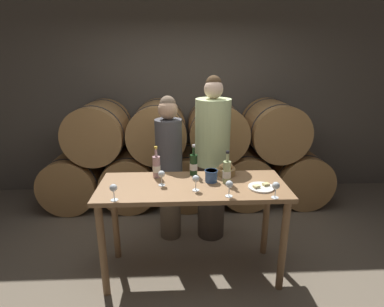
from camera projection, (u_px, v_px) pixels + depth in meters
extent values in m
plane|color=#726654|center=(193.00, 271.00, 2.95)|extent=(10.00, 10.00, 0.00)
cube|color=#60594F|center=(186.00, 86.00, 4.42)|extent=(10.00, 0.12, 3.20)
cylinder|color=#A87A47|center=(75.00, 178.00, 4.21)|extent=(0.75, 0.86, 0.75)
cylinder|color=#2D2D33|center=(68.00, 186.00, 3.95)|extent=(0.77, 0.02, 0.77)
cylinder|color=#2D2D33|center=(81.00, 171.00, 4.47)|extent=(0.77, 0.02, 0.77)
cylinder|color=#A87A47|center=(132.00, 177.00, 4.24)|extent=(0.75, 0.86, 0.75)
cylinder|color=#2D2D33|center=(129.00, 185.00, 3.98)|extent=(0.77, 0.02, 0.77)
cylinder|color=#2D2D33|center=(135.00, 170.00, 4.50)|extent=(0.77, 0.02, 0.77)
cylinder|color=#A87A47|center=(188.00, 176.00, 4.27)|extent=(0.75, 0.86, 0.75)
cylinder|color=#2D2D33|center=(188.00, 184.00, 4.01)|extent=(0.77, 0.02, 0.77)
cylinder|color=#2D2D33|center=(187.00, 169.00, 4.53)|extent=(0.77, 0.02, 0.77)
cylinder|color=#A87A47|center=(242.00, 175.00, 4.31)|extent=(0.75, 0.86, 0.75)
cylinder|color=#2D2D33|center=(247.00, 183.00, 4.05)|extent=(0.77, 0.02, 0.77)
cylinder|color=#2D2D33|center=(239.00, 169.00, 4.57)|extent=(0.77, 0.02, 0.77)
cylinder|color=#A87A47|center=(296.00, 175.00, 4.34)|extent=(0.75, 0.86, 0.75)
cylinder|color=#2D2D33|center=(304.00, 182.00, 4.08)|extent=(0.77, 0.02, 0.77)
cylinder|color=#2D2D33|center=(290.00, 168.00, 4.60)|extent=(0.77, 0.02, 0.77)
cylinder|color=#A87A47|center=(99.00, 131.00, 4.01)|extent=(0.75, 0.86, 0.75)
cylinder|color=#2D2D33|center=(94.00, 136.00, 3.75)|extent=(0.77, 0.02, 0.77)
cylinder|color=#2D2D33|center=(104.00, 126.00, 4.27)|extent=(0.77, 0.02, 0.77)
cylinder|color=#A87A47|center=(158.00, 130.00, 4.05)|extent=(0.75, 0.86, 0.75)
cylinder|color=#2D2D33|center=(157.00, 135.00, 3.79)|extent=(0.77, 0.02, 0.77)
cylinder|color=#2D2D33|center=(159.00, 126.00, 4.31)|extent=(0.77, 0.02, 0.77)
cylinder|color=#A87A47|center=(216.00, 130.00, 4.08)|extent=(0.75, 0.86, 0.75)
cylinder|color=#2D2D33|center=(219.00, 135.00, 3.82)|extent=(0.77, 0.02, 0.77)
cylinder|color=#2D2D33|center=(214.00, 125.00, 4.34)|extent=(0.77, 0.02, 0.77)
cylinder|color=#A87A47|center=(274.00, 129.00, 4.11)|extent=(0.75, 0.86, 0.75)
cylinder|color=#2D2D33|center=(280.00, 134.00, 3.85)|extent=(0.77, 0.02, 0.77)
cylinder|color=#2D2D33|center=(268.00, 125.00, 4.38)|extent=(0.77, 0.02, 0.77)
cylinder|color=olive|center=(103.00, 251.00, 2.53)|extent=(0.06, 0.06, 0.88)
cylinder|color=olive|center=(283.00, 246.00, 2.59)|extent=(0.06, 0.06, 0.88)
cylinder|color=olive|center=(115.00, 219.00, 3.03)|extent=(0.06, 0.06, 0.88)
cylinder|color=olive|center=(266.00, 216.00, 3.09)|extent=(0.06, 0.06, 0.88)
cube|color=olive|center=(193.00, 187.00, 2.67)|extent=(1.67, 0.65, 0.04)
cylinder|color=#756651|center=(170.00, 205.00, 3.42)|extent=(0.24, 0.24, 0.77)
cylinder|color=#4C4C51|center=(169.00, 148.00, 3.21)|extent=(0.29, 0.29, 0.61)
sphere|color=tan|center=(168.00, 110.00, 3.08)|extent=(0.21, 0.21, 0.21)
sphere|color=#75604C|center=(168.00, 104.00, 3.07)|extent=(0.17, 0.17, 0.17)
cylinder|color=#4C4238|center=(211.00, 200.00, 3.42)|extent=(0.31, 0.31, 0.89)
cylinder|color=beige|center=(213.00, 132.00, 3.18)|extent=(0.37, 0.37, 0.71)
sphere|color=beige|center=(214.00, 89.00, 3.04)|extent=(0.20, 0.20, 0.20)
sphere|color=#47331E|center=(214.00, 83.00, 3.03)|extent=(0.16, 0.16, 0.16)
cylinder|color=#193819|center=(194.00, 165.00, 2.85)|extent=(0.07, 0.07, 0.20)
cylinder|color=#193819|center=(194.00, 151.00, 2.81)|extent=(0.03, 0.03, 0.08)
cylinder|color=#B7B7BC|center=(194.00, 146.00, 2.79)|extent=(0.03, 0.03, 0.02)
cylinder|color=white|center=(194.00, 166.00, 2.86)|extent=(0.07, 0.07, 0.06)
cylinder|color=#ADBC7F|center=(227.00, 172.00, 2.67)|extent=(0.07, 0.07, 0.20)
cylinder|color=#ADBC7F|center=(227.00, 157.00, 2.62)|extent=(0.03, 0.03, 0.08)
cylinder|color=black|center=(228.00, 152.00, 2.61)|extent=(0.03, 0.03, 0.02)
cylinder|color=white|center=(227.00, 174.00, 2.67)|extent=(0.07, 0.07, 0.07)
cylinder|color=#BC8E93|center=(157.00, 167.00, 2.80)|extent=(0.07, 0.07, 0.20)
cylinder|color=#BC8E93|center=(156.00, 153.00, 2.76)|extent=(0.03, 0.03, 0.08)
cylinder|color=gold|center=(156.00, 148.00, 2.74)|extent=(0.03, 0.03, 0.02)
cylinder|color=white|center=(157.00, 169.00, 2.81)|extent=(0.07, 0.07, 0.06)
cylinder|color=#335693|center=(211.00, 176.00, 2.71)|extent=(0.11, 0.11, 0.11)
cylinder|color=#335693|center=(211.00, 171.00, 2.70)|extent=(0.12, 0.12, 0.01)
cylinder|color=olive|center=(226.00, 172.00, 2.88)|extent=(0.18, 0.18, 0.06)
ellipsoid|color=tan|center=(226.00, 166.00, 2.86)|extent=(0.14, 0.08, 0.06)
cylinder|color=white|center=(261.00, 187.00, 2.59)|extent=(0.22, 0.22, 0.01)
cube|color=#E0CC7F|center=(266.00, 184.00, 2.60)|extent=(0.07, 0.06, 0.02)
cube|color=beige|center=(257.00, 186.00, 2.56)|extent=(0.07, 0.06, 0.02)
cylinder|color=white|center=(114.00, 200.00, 2.37)|extent=(0.06, 0.06, 0.00)
cylinder|color=white|center=(114.00, 195.00, 2.36)|extent=(0.01, 0.01, 0.08)
sphere|color=white|center=(113.00, 188.00, 2.34)|extent=(0.06, 0.06, 0.06)
cylinder|color=white|center=(162.00, 185.00, 2.64)|extent=(0.06, 0.06, 0.00)
cylinder|color=white|center=(162.00, 181.00, 2.63)|extent=(0.01, 0.01, 0.08)
sphere|color=white|center=(161.00, 174.00, 2.61)|extent=(0.06, 0.06, 0.06)
cylinder|color=white|center=(196.00, 190.00, 2.55)|extent=(0.06, 0.06, 0.00)
cylinder|color=white|center=(196.00, 186.00, 2.54)|extent=(0.01, 0.01, 0.08)
sphere|color=white|center=(196.00, 179.00, 2.52)|extent=(0.06, 0.06, 0.06)
cylinder|color=white|center=(229.00, 196.00, 2.44)|extent=(0.06, 0.06, 0.00)
cylinder|color=white|center=(229.00, 192.00, 2.43)|extent=(0.01, 0.01, 0.08)
sphere|color=white|center=(229.00, 184.00, 2.41)|extent=(0.06, 0.06, 0.06)
cylinder|color=white|center=(275.00, 198.00, 2.41)|extent=(0.06, 0.06, 0.00)
cylinder|color=white|center=(275.00, 193.00, 2.40)|extent=(0.01, 0.01, 0.08)
sphere|color=white|center=(276.00, 186.00, 2.38)|extent=(0.06, 0.06, 0.06)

